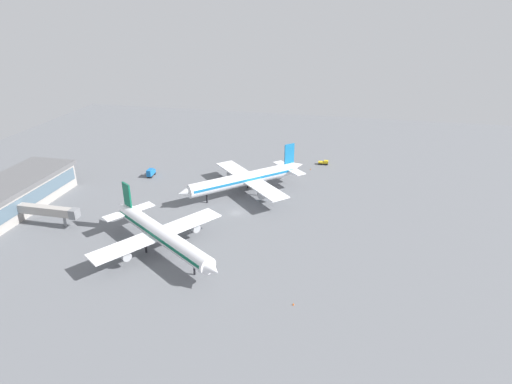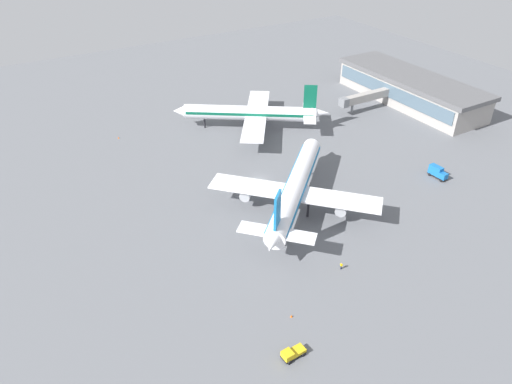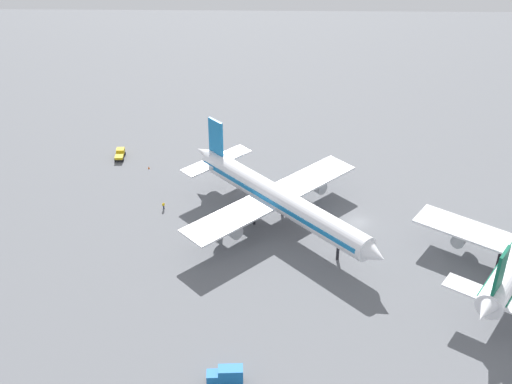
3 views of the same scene
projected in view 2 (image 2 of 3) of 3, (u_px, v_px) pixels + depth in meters
The scene contains 10 objects.
ground at pixel (259, 179), 136.45m from camera, with size 288.00×288.00×0.00m, color slate.
terminal_building at pixel (410, 89), 181.00m from camera, with size 60.84×19.55×10.33m.
airplane_at_gate at pixel (251, 113), 160.74m from camera, with size 38.34×45.41×15.95m.
airplane_taxiing at pixel (295, 188), 121.26m from camera, with size 41.78×43.34×16.50m.
pushback_tractor at pixel (292, 353), 84.86m from camera, with size 2.37×4.48×1.90m.
catering_truck at pixel (438, 172), 136.19m from camera, with size 5.69×2.44×3.30m.
ground_crew_worker at pixel (341, 266), 104.31m from camera, with size 0.52×0.52×1.67m.
jet_bridge at pixel (365, 97), 174.25m from camera, with size 3.13×23.19×6.74m.
safety_cone_near_gate at pixel (119, 138), 157.65m from camera, with size 0.44×0.44×0.60m, color #EA590C.
safety_cone_mid_apron at pixel (291, 316), 93.06m from camera, with size 0.44×0.44×0.60m, color #EA590C.
Camera 2 is at (-99.68, 60.53, 70.95)m, focal length 33.85 mm.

